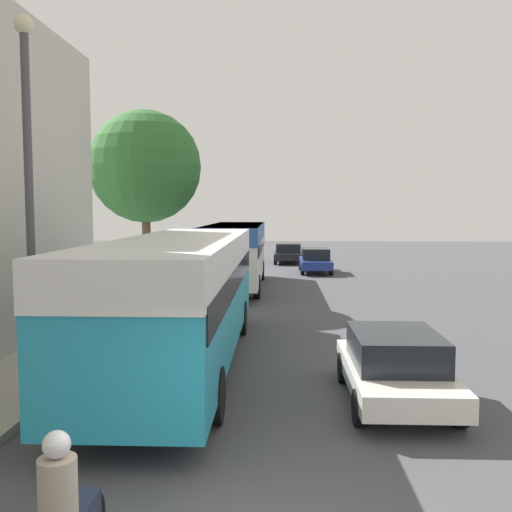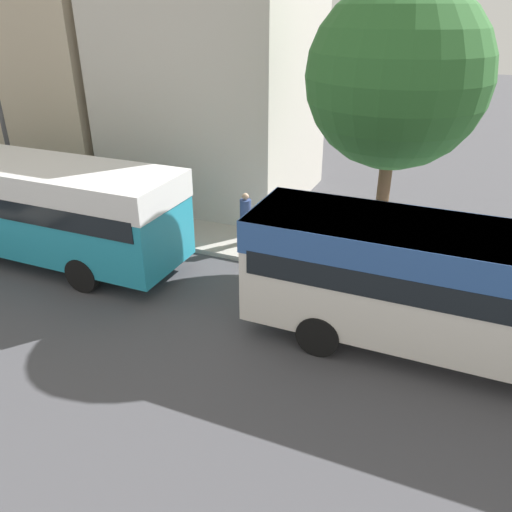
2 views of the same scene
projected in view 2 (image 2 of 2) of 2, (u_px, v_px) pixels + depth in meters
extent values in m
cube|color=#BCAD93|center=(37.00, 30.00, 21.59)|extent=(6.80, 9.34, 12.40)
cube|color=beige|center=(215.00, 83.00, 19.31)|extent=(6.67, 7.08, 8.91)
cube|color=teal|center=(10.00, 200.00, 15.33)|extent=(2.57, 11.38, 2.58)
cube|color=white|center=(4.00, 171.00, 14.93)|extent=(2.59, 11.44, 0.77)
cube|color=black|center=(8.00, 190.00, 15.19)|extent=(2.62, 10.93, 0.57)
cylinder|color=black|center=(133.00, 242.00, 15.65)|extent=(0.28, 1.00, 1.00)
cylinder|color=black|center=(83.00, 275.00, 13.71)|extent=(0.28, 1.00, 1.00)
cube|color=silver|center=(479.00, 291.00, 10.47)|extent=(2.43, 10.00, 2.50)
cube|color=#2D569E|center=(488.00, 254.00, 10.07)|extent=(2.45, 10.05, 0.75)
cube|color=black|center=(482.00, 278.00, 10.33)|extent=(2.48, 9.60, 0.55)
cylinder|color=black|center=(343.00, 289.00, 13.02)|extent=(0.28, 1.00, 1.00)
cylinder|color=black|center=(318.00, 335.00, 11.18)|extent=(0.28, 1.00, 1.00)
cylinder|color=#232838|center=(246.00, 231.00, 16.24)|extent=(0.29, 0.29, 0.81)
cylinder|color=#33477F|center=(246.00, 210.00, 15.90)|extent=(0.36, 0.36, 0.68)
sphere|color=tan|center=(245.00, 196.00, 15.70)|extent=(0.22, 0.22, 0.22)
cylinder|color=brown|center=(381.00, 208.00, 14.28)|extent=(0.36, 0.36, 3.59)
sphere|color=#2D662D|center=(397.00, 77.00, 12.69)|extent=(4.69, 4.69, 4.69)
cylinder|color=#47474C|center=(2.00, 119.00, 17.43)|extent=(0.16, 0.16, 6.87)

